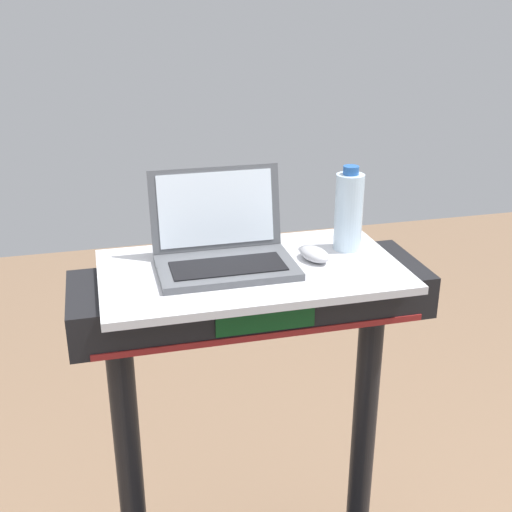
{
  "coord_description": "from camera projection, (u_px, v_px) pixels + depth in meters",
  "views": [
    {
      "loc": [
        -0.36,
        -0.75,
        1.82
      ],
      "look_at": [
        0.0,
        0.65,
        1.23
      ],
      "focal_mm": 45.8,
      "sensor_mm": 36.0,
      "label": 1
    }
  ],
  "objects": [
    {
      "name": "water_bottle",
      "position": [
        349.0,
        211.0,
        1.71
      ],
      "size": [
        0.07,
        0.07,
        0.23
      ],
      "color": "silver",
      "rests_on": "desk_board"
    },
    {
      "name": "laptop",
      "position": [
        223.0,
        247.0,
        1.63
      ],
      "size": [
        0.34,
        0.26,
        0.23
      ],
      "rotation": [
        0.0,
        0.0,
        -0.01
      ],
      "color": "#515459",
      "rests_on": "desk_board"
    },
    {
      "name": "desk_board",
      "position": [
        251.0,
        271.0,
        1.63
      ],
      "size": [
        0.75,
        0.43,
        0.02
      ],
      "primitive_type": "cube",
      "color": "silver",
      "rests_on": "treadmill_base"
    },
    {
      "name": "computer_mouse",
      "position": [
        314.0,
        254.0,
        1.66
      ],
      "size": [
        0.08,
        0.11,
        0.03
      ],
      "primitive_type": "ellipsoid",
      "rotation": [
        0.0,
        0.0,
        0.26
      ],
      "color": "#B2B2B7",
      "rests_on": "desk_board"
    }
  ]
}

